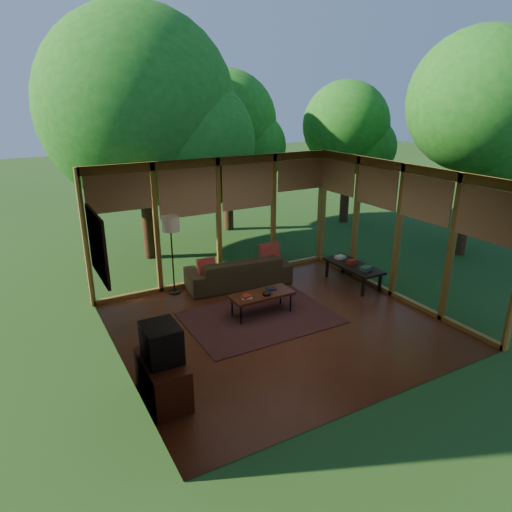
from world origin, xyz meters
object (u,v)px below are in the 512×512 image
television (161,343)px  coffee_table (262,295)px  floor_lamp (171,228)px  media_cabinet (163,379)px  sofa (238,271)px  side_console (353,266)px

television → coffee_table: 2.89m
television → floor_lamp: (1.30, 3.29, 0.56)m
media_cabinet → coffee_table: size_ratio=0.83×
media_cabinet → coffee_table: media_cabinet is taller
floor_lamp → media_cabinet: bearing=-111.8°
sofa → media_cabinet: bearing=55.0°
television → floor_lamp: bearing=68.5°
television → side_console: 5.21m
coffee_table → side_console: bearing=7.0°
sofa → side_console: 2.49m
side_console → floor_lamp: bearing=157.8°
coffee_table → floor_lamp: bearing=122.2°
television → coffee_table: (2.40, 1.54, -0.46)m
media_cabinet → television: size_ratio=1.82×
sofa → media_cabinet: (-2.67, -3.00, -0.02)m
television → floor_lamp: floor_lamp is taller
media_cabinet → side_console: bearing=20.7°
floor_lamp → side_console: floor_lamp is taller
side_console → television: bearing=-159.2°
sofa → floor_lamp: 1.75m
coffee_table → sofa: bearing=80.3°
side_console → media_cabinet: bearing=-159.3°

